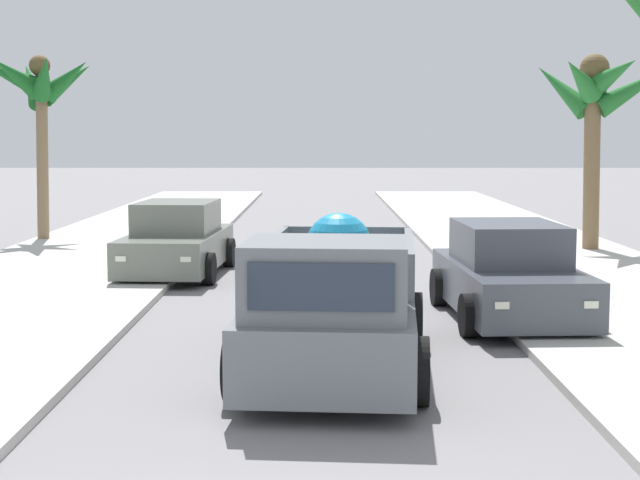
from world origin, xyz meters
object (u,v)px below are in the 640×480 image
at_px(pickup_truck, 332,308).
at_px(car_left_mid, 506,275).
at_px(palm_tree_right_mid, 37,87).
at_px(palm_tree_right_back, 596,95).
at_px(car_right_near, 174,241).

distance_m(pickup_truck, car_left_mid, 4.49).
height_order(pickup_truck, palm_tree_right_mid, palm_tree_right_mid).
relative_size(pickup_truck, car_left_mid, 1.24).
bearing_deg(palm_tree_right_back, palm_tree_right_mid, 170.53).
bearing_deg(car_left_mid, palm_tree_right_back, 66.25).
xyz_separation_m(car_left_mid, palm_tree_right_mid, (-10.56, 11.14, 3.48)).
xyz_separation_m(car_right_near, palm_tree_right_mid, (-4.57, 6.24, 3.48)).
bearing_deg(palm_tree_right_mid, car_left_mid, -46.53).
bearing_deg(car_right_near, car_left_mid, -39.30).
xyz_separation_m(car_right_near, palm_tree_right_back, (9.84, 3.83, 3.17)).
bearing_deg(car_left_mid, palm_tree_right_mid, 133.47).
bearing_deg(car_left_mid, pickup_truck, -128.88).
bearing_deg(palm_tree_right_mid, car_right_near, -53.77).
distance_m(car_right_near, palm_tree_right_back, 11.03).
bearing_deg(palm_tree_right_back, car_right_near, -158.72).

